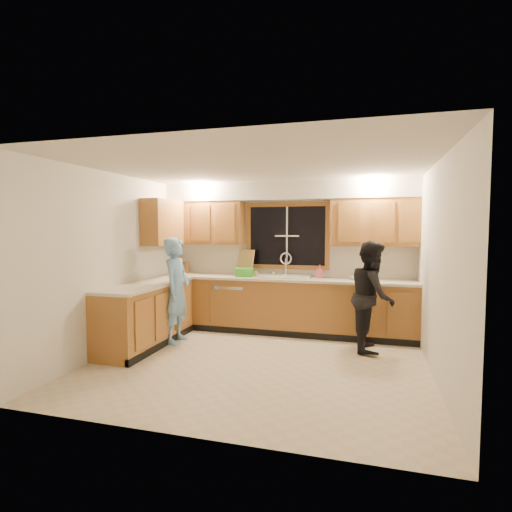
{
  "coord_description": "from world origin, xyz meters",
  "views": [
    {
      "loc": [
        1.34,
        -4.83,
        1.73
      ],
      "look_at": [
        -0.2,
        0.65,
        1.33
      ],
      "focal_mm": 28.0,
      "sensor_mm": 36.0,
      "label": 1
    }
  ],
  "objects": [
    {
      "name": "floor",
      "position": [
        0.0,
        0.0,
        0.0
      ],
      "size": [
        4.2,
        4.2,
        0.0
      ],
      "primitive_type": "plane",
      "color": "beige",
      "rests_on": "ground"
    },
    {
      "name": "base_cabinets_back",
      "position": [
        0.0,
        1.6,
        0.44
      ],
      "size": [
        4.2,
        0.6,
        0.88
      ],
      "primitive_type": "cube",
      "color": "#A2682F",
      "rests_on": "ground"
    },
    {
      "name": "cutting_board",
      "position": [
        -0.7,
        1.76,
        1.14
      ],
      "size": [
        0.35,
        0.23,
        0.44
      ],
      "primitive_type": "cube",
      "rotation": [
        -0.21,
        0.0,
        -0.39
      ],
      "color": "tan",
      "rests_on": "countertop_back"
    },
    {
      "name": "upper_cabinets_left",
      "position": [
        -1.43,
        1.73,
        1.83
      ],
      "size": [
        1.35,
        0.33,
        0.75
      ],
      "primitive_type": "cube",
      "color": "#A2682F",
      "rests_on": "wall_back"
    },
    {
      "name": "bowl",
      "position": [
        1.17,
        1.6,
        0.95
      ],
      "size": [
        0.26,
        0.26,
        0.05
      ],
      "primitive_type": "imported",
      "rotation": [
        0.0,
        0.0,
        0.2
      ],
      "color": "silver",
      "rests_on": "countertop_back"
    },
    {
      "name": "soffit",
      "position": [
        0.0,
        1.72,
        2.35
      ],
      "size": [
        4.2,
        0.35,
        0.3
      ],
      "primitive_type": "cube",
      "color": "silver",
      "rests_on": "wall_back"
    },
    {
      "name": "wall_right",
      "position": [
        2.1,
        0.0,
        1.25
      ],
      "size": [
        0.0,
        3.8,
        3.8
      ],
      "primitive_type": "plane",
      "rotation": [
        1.57,
        0.0,
        -1.57
      ],
      "color": "silver",
      "rests_on": "ground"
    },
    {
      "name": "soap_bottle",
      "position": [
        0.58,
        1.72,
        1.03
      ],
      "size": [
        0.1,
        0.1,
        0.21
      ],
      "primitive_type": "imported",
      "rotation": [
        0.0,
        0.0,
        -0.03
      ],
      "color": "#E45685",
      "rests_on": "countertop_back"
    },
    {
      "name": "can_left",
      "position": [
        -0.4,
        1.38,
        0.98
      ],
      "size": [
        0.09,
        0.09,
        0.13
      ],
      "primitive_type": "cylinder",
      "rotation": [
        0.0,
        0.0,
        -0.37
      ],
      "color": "beige",
      "rests_on": "countertop_back"
    },
    {
      "name": "wall_left",
      "position": [
        -2.1,
        0.0,
        1.25
      ],
      "size": [
        0.0,
        3.8,
        3.8
      ],
      "primitive_type": "plane",
      "rotation": [
        1.57,
        0.0,
        1.57
      ],
      "color": "silver",
      "rests_on": "ground"
    },
    {
      "name": "countertop_left",
      "position": [
        -1.79,
        0.35,
        0.9
      ],
      "size": [
        0.63,
        1.9,
        0.04
      ],
      "primitive_type": "cube",
      "color": "beige",
      "rests_on": "base_cabinets_left"
    },
    {
      "name": "knife_block",
      "position": [
        -1.85,
        1.74,
        1.02
      ],
      "size": [
        0.12,
        0.1,
        0.2
      ],
      "primitive_type": "cube",
      "rotation": [
        0.0,
        0.0,
        -0.08
      ],
      "color": "#A0652C",
      "rests_on": "countertop_back"
    },
    {
      "name": "countertop_back",
      "position": [
        0.0,
        1.58,
        0.9
      ],
      "size": [
        4.2,
        0.63,
        0.04
      ],
      "primitive_type": "cube",
      "color": "beige",
      "rests_on": "base_cabinets_back"
    },
    {
      "name": "woman",
      "position": [
        1.41,
        0.98,
        0.78
      ],
      "size": [
        0.62,
        0.78,
        1.55
      ],
      "primitive_type": "imported",
      "rotation": [
        0.0,
        0.0,
        1.61
      ],
      "color": "black",
      "rests_on": "floor"
    },
    {
      "name": "base_cabinets_left",
      "position": [
        -1.8,
        0.35,
        0.44
      ],
      "size": [
        0.6,
        1.9,
        0.88
      ],
      "primitive_type": "cube",
      "color": "#A2682F",
      "rests_on": "ground"
    },
    {
      "name": "upper_cabinets_return",
      "position": [
        -1.94,
        1.12,
        1.83
      ],
      "size": [
        0.33,
        0.9,
        0.75
      ],
      "primitive_type": "cube",
      "color": "#A2682F",
      "rests_on": "wall_left"
    },
    {
      "name": "stove",
      "position": [
        -1.8,
        -0.22,
        0.45
      ],
      "size": [
        0.58,
        0.75,
        0.9
      ],
      "primitive_type": "cube",
      "color": "white",
      "rests_on": "floor"
    },
    {
      "name": "wall_back",
      "position": [
        0.0,
        1.9,
        1.25
      ],
      "size": [
        4.2,
        0.0,
        4.2
      ],
      "primitive_type": "plane",
      "rotation": [
        1.57,
        0.0,
        0.0
      ],
      "color": "silver",
      "rests_on": "ground"
    },
    {
      "name": "dishwasher",
      "position": [
        -0.85,
        1.59,
        0.41
      ],
      "size": [
        0.6,
        0.56,
        0.82
      ],
      "primitive_type": "cube",
      "color": "white",
      "rests_on": "floor"
    },
    {
      "name": "upper_cabinets_right",
      "position": [
        1.43,
        1.73,
        1.83
      ],
      "size": [
        1.35,
        0.33,
        0.75
      ],
      "primitive_type": "cube",
      "color": "#A2682F",
      "rests_on": "wall_back"
    },
    {
      "name": "man",
      "position": [
        -1.44,
        0.6,
        0.8
      ],
      "size": [
        0.41,
        0.6,
        1.59
      ],
      "primitive_type": "imported",
      "rotation": [
        0.0,
        0.0,
        1.62
      ],
      "color": "#72A4D8",
      "rests_on": "floor"
    },
    {
      "name": "sink",
      "position": [
        0.0,
        1.6,
        0.86
      ],
      "size": [
        0.86,
        0.52,
        0.57
      ],
      "color": "white",
      "rests_on": "countertop_back"
    },
    {
      "name": "window_frame",
      "position": [
        0.0,
        1.89,
        1.6
      ],
      "size": [
        1.44,
        0.03,
        1.14
      ],
      "color": "black",
      "rests_on": "wall_back"
    },
    {
      "name": "dish_crate",
      "position": [
        -0.67,
        1.56,
        0.99
      ],
      "size": [
        0.38,
        0.36,
        0.14
      ],
      "primitive_type": "cube",
      "rotation": [
        0.0,
        0.0,
        0.32
      ],
      "color": "green",
      "rests_on": "countertop_back"
    },
    {
      "name": "ceiling",
      "position": [
        0.0,
        0.0,
        2.5
      ],
      "size": [
        4.2,
        4.2,
        0.0
      ],
      "primitive_type": "plane",
      "rotation": [
        3.14,
        0.0,
        0.0
      ],
      "color": "silver"
    },
    {
      "name": "can_right",
      "position": [
        -0.15,
        1.53,
        0.97
      ],
      "size": [
        0.08,
        0.08,
        0.11
      ],
      "primitive_type": "cylinder",
      "rotation": [
        0.0,
        0.0,
        0.37
      ],
      "color": "beige",
      "rests_on": "countertop_back"
    }
  ]
}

